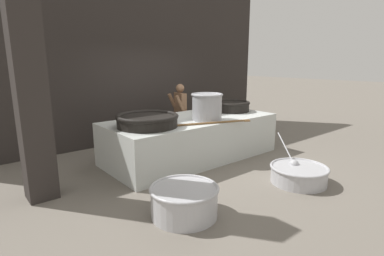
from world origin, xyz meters
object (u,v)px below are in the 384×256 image
at_px(giant_wok_far, 231,106).
at_px(prep_bowl_meat, 184,200).
at_px(stock_pot, 207,106).
at_px(giant_wok_near, 147,120).
at_px(cook, 180,112).
at_px(prep_bowl_vegetables, 299,173).

xyz_separation_m(giant_wok_far, prep_bowl_meat, (-3.00, -1.99, -0.77)).
distance_m(giant_wok_far, stock_pot, 1.31).
bearing_deg(stock_pot, giant_wok_far, 21.18).
relative_size(stock_pot, prep_bowl_meat, 0.68).
height_order(giant_wok_near, cook, cook).
distance_m(giant_wok_near, prep_bowl_vegetables, 2.83).
bearing_deg(prep_bowl_vegetables, giant_wok_far, 71.44).
height_order(giant_wok_near, prep_bowl_vegetables, giant_wok_near).
relative_size(stock_pot, cook, 0.43).
bearing_deg(prep_bowl_meat, stock_pot, 40.39).
xyz_separation_m(giant_wok_near, prep_bowl_vegetables, (1.69, -2.11, -0.83)).
height_order(prep_bowl_vegetables, prep_bowl_meat, prep_bowl_vegetables).
xyz_separation_m(giant_wok_far, stock_pot, (-1.22, -0.47, 0.15)).
distance_m(giant_wok_near, cook, 2.10).
bearing_deg(cook, giant_wok_near, 48.11).
relative_size(giant_wok_far, prep_bowl_meat, 0.96).
distance_m(giant_wok_near, stock_pot, 1.30).
xyz_separation_m(cook, prep_bowl_meat, (-2.21, -2.98, -0.58)).
bearing_deg(cook, prep_bowl_vegetables, 102.07).
distance_m(giant_wok_far, prep_bowl_meat, 3.68).
distance_m(cook, prep_bowl_vegetables, 3.41).
height_order(giant_wok_near, stock_pot, stock_pot).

